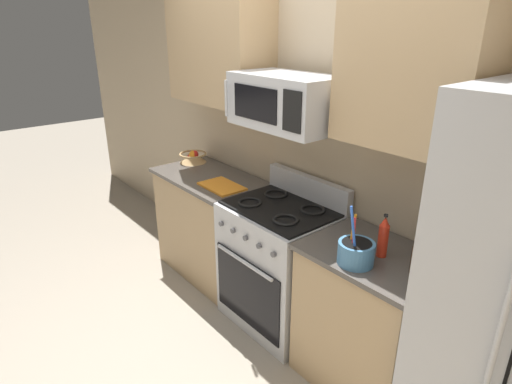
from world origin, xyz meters
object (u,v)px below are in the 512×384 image
range_oven (279,264)px  utensil_crock (356,252)px  apple_loose (191,157)px  fruit_basket (193,157)px  bottle_soy (418,258)px  microwave (286,101)px  bottle_hot_sauce (383,237)px  cutting_board (222,186)px

range_oven → utensil_crock: utensil_crock is taller
utensil_crock → apple_loose: (-2.07, 0.26, -0.03)m
utensil_crock → fruit_basket: utensil_crock is taller
apple_loose → bottle_soy: 2.34m
range_oven → apple_loose: size_ratio=14.05×
microwave → fruit_basket: microwave is taller
bottle_hot_sauce → bottle_soy: (0.22, -0.01, -0.02)m
cutting_board → bottle_hot_sauce: (1.41, 0.07, 0.11)m
fruit_basket → cutting_board: bearing=-13.7°
bottle_hot_sauce → bottle_soy: bottle_hot_sauce is taller
microwave → cutting_board: 0.94m
apple_loose → cutting_board: size_ratio=0.22×
apple_loose → bottle_hot_sauce: size_ratio=0.31×
apple_loose → bottle_soy: (2.33, -0.10, 0.05)m
range_oven → bottle_hot_sauce: size_ratio=4.35×
microwave → bottle_hot_sauce: (0.81, -0.03, -0.62)m
range_oven → fruit_basket: size_ratio=4.44×
apple_loose → bottle_hot_sauce: bearing=-2.5°
cutting_board → bottle_hot_sauce: 1.41m
range_oven → fruit_basket: (-1.28, 0.10, 0.49)m
apple_loose → range_oven: bearing=-4.1°
bottle_hot_sauce → bottle_soy: size_ratio=1.25×
utensil_crock → range_oven: bearing=167.4°
range_oven → fruit_basket: bearing=175.7°
bottle_hot_sauce → utensil_crock: bearing=-104.2°
utensil_crock → apple_loose: utensil_crock is taller
range_oven → bottle_hot_sauce: (0.81, 0.00, 0.55)m
microwave → bottle_hot_sauce: microwave is taller
range_oven → bottle_soy: 1.16m
cutting_board → fruit_basket: bearing=166.3°
apple_loose → bottle_hot_sauce: 2.12m
range_oven → bottle_soy: bottle_soy is taller
fruit_basket → bottle_soy: size_ratio=1.22×
range_oven → cutting_board: bearing=-173.2°
utensil_crock → cutting_board: utensil_crock is taller
bottle_soy → utensil_crock: bearing=-148.3°
apple_loose → cutting_board: bearing=-13.0°
cutting_board → bottle_soy: (1.63, 0.06, 0.08)m
bottle_hot_sauce → bottle_soy: 0.22m
microwave → fruit_basket: (-1.28, 0.07, -0.68)m
bottle_hot_sauce → apple_loose: bearing=177.5°
microwave → bottle_soy: (1.03, -0.04, -0.64)m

